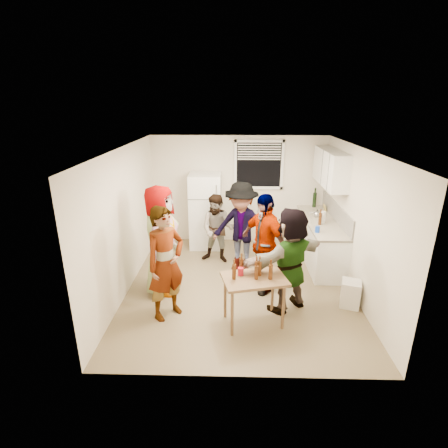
{
  "coord_description": "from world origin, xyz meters",
  "views": [
    {
      "loc": [
        -0.12,
        -5.7,
        3.24
      ],
      "look_at": [
        -0.28,
        0.17,
        1.15
      ],
      "focal_mm": 28.0,
      "sensor_mm": 36.0,
      "label": 1
    }
  ],
  "objects_px": {
    "refrigerator": "(206,211)",
    "guest_back_left": "(218,261)",
    "blue_cup": "(317,232)",
    "beer_bottle_table": "(256,279)",
    "kettle": "(317,217)",
    "guest_grey": "(164,290)",
    "trash_bin": "(351,292)",
    "serving_table": "(253,322)",
    "wine_bottle": "(314,207)",
    "guest_stripe": "(169,314)",
    "guest_black": "(262,289)",
    "guest_back_right": "(240,269)",
    "guest_orange": "(287,307)",
    "red_cup": "(241,275)",
    "beer_bottle_counter": "(320,225)"
  },
  "relations": [
    {
      "from": "refrigerator",
      "to": "guest_back_left",
      "type": "height_order",
      "value": "refrigerator"
    },
    {
      "from": "refrigerator",
      "to": "wine_bottle",
      "type": "bearing_deg",
      "value": 5.23
    },
    {
      "from": "kettle",
      "to": "beer_bottle_counter",
      "type": "distance_m",
      "value": 0.48
    },
    {
      "from": "trash_bin",
      "to": "beer_bottle_table",
      "type": "bearing_deg",
      "value": -160.93
    },
    {
      "from": "trash_bin",
      "to": "guest_back_right",
      "type": "relative_size",
      "value": 0.25
    },
    {
      "from": "wine_bottle",
      "to": "beer_bottle_table",
      "type": "height_order",
      "value": "wine_bottle"
    },
    {
      "from": "blue_cup",
      "to": "beer_bottle_table",
      "type": "relative_size",
      "value": 0.56
    },
    {
      "from": "refrigerator",
      "to": "guest_orange",
      "type": "bearing_deg",
      "value": -59.16
    },
    {
      "from": "blue_cup",
      "to": "guest_orange",
      "type": "height_order",
      "value": "blue_cup"
    },
    {
      "from": "serving_table",
      "to": "guest_stripe",
      "type": "distance_m",
      "value": 1.35
    },
    {
      "from": "beer_bottle_counter",
      "to": "guest_black",
      "type": "relative_size",
      "value": 0.13
    },
    {
      "from": "serving_table",
      "to": "guest_black",
      "type": "xyz_separation_m",
      "value": [
        0.21,
        1.02,
        0.0
      ]
    },
    {
      "from": "guest_grey",
      "to": "guest_back_right",
      "type": "xyz_separation_m",
      "value": [
        1.39,
        0.87,
        0.0
      ]
    },
    {
      "from": "guest_grey",
      "to": "guest_stripe",
      "type": "relative_size",
      "value": 1.07
    },
    {
      "from": "red_cup",
      "to": "refrigerator",
      "type": "bearing_deg",
      "value": 104.37
    },
    {
      "from": "beer_bottle_counter",
      "to": "serving_table",
      "type": "height_order",
      "value": "beer_bottle_counter"
    },
    {
      "from": "beer_bottle_table",
      "to": "red_cup",
      "type": "height_order",
      "value": "beer_bottle_table"
    },
    {
      "from": "guest_stripe",
      "to": "guest_black",
      "type": "relative_size",
      "value": 1.01
    },
    {
      "from": "refrigerator",
      "to": "blue_cup",
      "type": "distance_m",
      "value": 2.63
    },
    {
      "from": "beer_bottle_table",
      "to": "guest_orange",
      "type": "height_order",
      "value": "beer_bottle_table"
    },
    {
      "from": "refrigerator",
      "to": "beer_bottle_counter",
      "type": "bearing_deg",
      "value": -23.0
    },
    {
      "from": "guest_grey",
      "to": "guest_back_right",
      "type": "relative_size",
      "value": 1.08
    },
    {
      "from": "serving_table",
      "to": "guest_grey",
      "type": "bearing_deg",
      "value": 149.07
    },
    {
      "from": "kettle",
      "to": "blue_cup",
      "type": "distance_m",
      "value": 0.93
    },
    {
      "from": "refrigerator",
      "to": "guest_back_right",
      "type": "distance_m",
      "value": 1.67
    },
    {
      "from": "kettle",
      "to": "guest_grey",
      "type": "bearing_deg",
      "value": -140.53
    },
    {
      "from": "trash_bin",
      "to": "guest_orange",
      "type": "relative_size",
      "value": 0.26
    },
    {
      "from": "blue_cup",
      "to": "guest_grey",
      "type": "relative_size",
      "value": 0.06
    },
    {
      "from": "kettle",
      "to": "guest_grey",
      "type": "relative_size",
      "value": 0.11
    },
    {
      "from": "trash_bin",
      "to": "guest_back_left",
      "type": "xyz_separation_m",
      "value": [
        -2.27,
        1.65,
        -0.25
      ]
    },
    {
      "from": "beer_bottle_counter",
      "to": "guest_back_left",
      "type": "xyz_separation_m",
      "value": [
        -2.04,
        0.16,
        -0.9
      ]
    },
    {
      "from": "kettle",
      "to": "guest_back_left",
      "type": "height_order",
      "value": "kettle"
    },
    {
      "from": "guest_back_right",
      "to": "guest_black",
      "type": "bearing_deg",
      "value": -42.36
    },
    {
      "from": "serving_table",
      "to": "guest_grey",
      "type": "distance_m",
      "value": 1.81
    },
    {
      "from": "refrigerator",
      "to": "red_cup",
      "type": "relative_size",
      "value": 14.42
    },
    {
      "from": "serving_table",
      "to": "wine_bottle",
      "type": "bearing_deg",
      "value": 64.36
    },
    {
      "from": "refrigerator",
      "to": "trash_bin",
      "type": "relative_size",
      "value": 3.8
    },
    {
      "from": "kettle",
      "to": "blue_cup",
      "type": "bearing_deg",
      "value": -89.9
    },
    {
      "from": "guest_stripe",
      "to": "guest_back_left",
      "type": "relative_size",
      "value": 1.24
    },
    {
      "from": "wine_bottle",
      "to": "guest_back_right",
      "type": "bearing_deg",
      "value": -140.04
    },
    {
      "from": "refrigerator",
      "to": "guest_back_left",
      "type": "bearing_deg",
      "value": -69.65
    },
    {
      "from": "red_cup",
      "to": "guest_grey",
      "type": "height_order",
      "value": "red_cup"
    },
    {
      "from": "trash_bin",
      "to": "serving_table",
      "type": "bearing_deg",
      "value": -162.42
    },
    {
      "from": "beer_bottle_table",
      "to": "guest_grey",
      "type": "height_order",
      "value": "beer_bottle_table"
    },
    {
      "from": "wine_bottle",
      "to": "guest_back_right",
      "type": "height_order",
      "value": "wine_bottle"
    },
    {
      "from": "kettle",
      "to": "guest_orange",
      "type": "height_order",
      "value": "kettle"
    },
    {
      "from": "wine_bottle",
      "to": "guest_orange",
      "type": "xyz_separation_m",
      "value": [
        -0.97,
        -2.8,
        -0.9
      ]
    },
    {
      "from": "red_cup",
      "to": "guest_grey",
      "type": "relative_size",
      "value": 0.06
    },
    {
      "from": "kettle",
      "to": "red_cup",
      "type": "bearing_deg",
      "value": -112.41
    },
    {
      "from": "kettle",
      "to": "blue_cup",
      "type": "relative_size",
      "value": 1.83
    }
  ]
}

